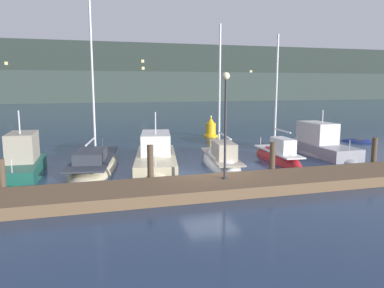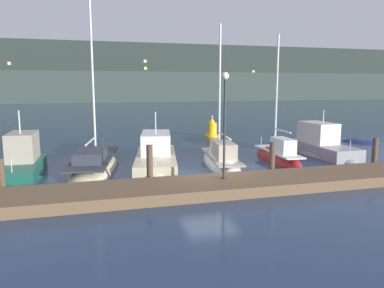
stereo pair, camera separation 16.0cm
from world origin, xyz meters
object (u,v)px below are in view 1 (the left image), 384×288
sailboat_berth_2 (94,166)px  dock_lamppost (226,109)px  rowboat_adrift (359,142)px  sailboat_berth_5 (278,158)px  channel_buoy (211,129)px  motorboat_berth_1 (22,168)px  sailboat_berth_4 (221,163)px  motorboat_berth_3 (156,160)px  motorboat_berth_6 (321,149)px

sailboat_berth_2 → dock_lamppost: size_ratio=2.33×
dock_lamppost → rowboat_adrift: 18.33m
sailboat_berth_5 → channel_buoy: size_ratio=4.43×
motorboat_berth_1 → rowboat_adrift: bearing=11.3°
motorboat_berth_1 → dock_lamppost: (8.81, -4.92, 3.06)m
channel_buoy → sailboat_berth_2: bearing=-135.0°
sailboat_berth_2 → sailboat_berth_5: size_ratio=1.30×
sailboat_berth_4 → sailboat_berth_5: sailboat_berth_4 is taller
motorboat_berth_3 → dock_lamppost: size_ratio=1.71×
motorboat_berth_3 → sailboat_berth_4: 3.72m
channel_buoy → motorboat_berth_6: bearing=-68.0°
motorboat_berth_3 → rowboat_adrift: motorboat_berth_3 is taller
motorboat_berth_3 → motorboat_berth_1: bearing=-171.5°
sailboat_berth_4 → channel_buoy: sailboat_berth_4 is taller
motorboat_berth_6 → channel_buoy: 10.91m
sailboat_berth_5 → channel_buoy: 11.18m
motorboat_berth_6 → channel_buoy: motorboat_berth_6 is taller
sailboat_berth_4 → motorboat_berth_3: bearing=158.9°
sailboat_berth_2 → rowboat_adrift: bearing=10.8°
motorboat_berth_1 → sailboat_berth_5: bearing=-0.4°
motorboat_berth_3 → dock_lamppost: 7.02m
motorboat_berth_1 → rowboat_adrift: size_ratio=2.03×
sailboat_berth_2 → sailboat_berth_4: (6.92, -1.16, 0.02)m
motorboat_berth_6 → sailboat_berth_4: bearing=-170.2°
motorboat_berth_1 → dock_lamppost: size_ratio=1.21×
sailboat_berth_4 → rowboat_adrift: bearing=20.5°
motorboat_berth_3 → rowboat_adrift: size_ratio=2.85×
motorboat_berth_6 → rowboat_adrift: motorboat_berth_6 is taller
sailboat_berth_5 → rowboat_adrift: sailboat_berth_5 is taller
motorboat_berth_1 → sailboat_berth_4: size_ratio=0.65×
sailboat_berth_2 → motorboat_berth_3: 3.46m
motorboat_berth_1 → sailboat_berth_5: (14.06, -0.09, -0.24)m
rowboat_adrift → channel_buoy: bearing=148.5°
sailboat_berth_4 → motorboat_berth_6: sailboat_berth_4 is taller
channel_buoy → rowboat_adrift: bearing=-31.5°
sailboat_berth_5 → motorboat_berth_6: bearing=15.8°
sailboat_berth_2 → rowboat_adrift: sailboat_berth_2 is taller
channel_buoy → motorboat_berth_3: bearing=-124.0°
dock_lamppost → rowboat_adrift: (15.17, 9.69, -3.45)m
motorboat_berth_1 → sailboat_berth_2: 3.56m
sailboat_berth_5 → dock_lamppost: sailboat_berth_5 is taller
motorboat_berth_3 → sailboat_berth_4: bearing=-21.1°
sailboat_berth_4 → rowboat_adrift: sailboat_berth_4 is taller
motorboat_berth_3 → rowboat_adrift: bearing=12.4°
motorboat_berth_3 → sailboat_berth_4: sailboat_berth_4 is taller
sailboat_berth_2 → sailboat_berth_4: bearing=-9.5°
sailboat_berth_2 → motorboat_berth_6: sailboat_berth_2 is taller
motorboat_berth_6 → dock_lamppost: bearing=-146.7°
motorboat_berth_3 → sailboat_berth_5: (7.16, -1.12, -0.11)m
motorboat_berth_1 → motorboat_berth_6: bearing=3.1°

